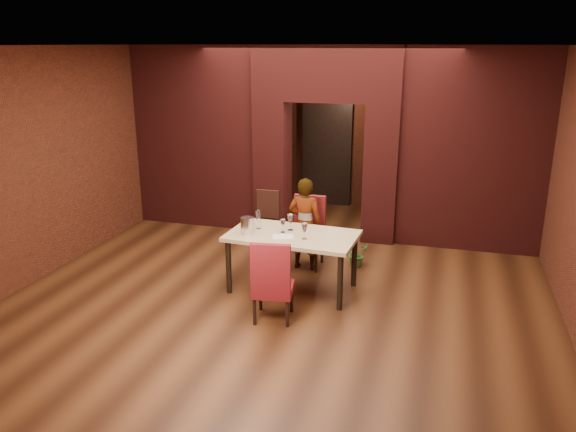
{
  "coord_description": "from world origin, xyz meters",
  "views": [
    {
      "loc": [
        1.98,
        -7.19,
        3.23
      ],
      "look_at": [
        -0.09,
        0.0,
        0.91
      ],
      "focal_mm": 35.0,
      "sensor_mm": 36.0,
      "label": 1
    }
  ],
  "objects_px": {
    "wine_glass_a": "(283,226)",
    "wine_glass_c": "(304,231)",
    "dining_table": "(292,262)",
    "chair_near": "(273,279)",
    "wine_glass_b": "(290,222)",
    "wine_bucket": "(247,225)",
    "person_seated": "(305,224)",
    "chair_far": "(306,233)",
    "water_bottle": "(258,219)",
    "potted_plant": "(357,254)"
  },
  "relations": [
    {
      "from": "chair_far",
      "to": "wine_glass_c",
      "type": "height_order",
      "value": "chair_far"
    },
    {
      "from": "chair_far",
      "to": "potted_plant",
      "type": "height_order",
      "value": "chair_far"
    },
    {
      "from": "person_seated",
      "to": "potted_plant",
      "type": "height_order",
      "value": "person_seated"
    },
    {
      "from": "dining_table",
      "to": "chair_near",
      "type": "xyz_separation_m",
      "value": [
        0.01,
        -0.89,
        0.12
      ]
    },
    {
      "from": "chair_near",
      "to": "person_seated",
      "type": "height_order",
      "value": "person_seated"
    },
    {
      "from": "wine_glass_c",
      "to": "wine_bucket",
      "type": "bearing_deg",
      "value": 178.35
    },
    {
      "from": "chair_far",
      "to": "wine_glass_b",
      "type": "height_order",
      "value": "chair_far"
    },
    {
      "from": "wine_glass_b",
      "to": "wine_bucket",
      "type": "relative_size",
      "value": 1.03
    },
    {
      "from": "wine_glass_a",
      "to": "wine_glass_c",
      "type": "bearing_deg",
      "value": -27.38
    },
    {
      "from": "chair_near",
      "to": "wine_glass_c",
      "type": "relative_size",
      "value": 4.89
    },
    {
      "from": "chair_near",
      "to": "wine_glass_c",
      "type": "height_order",
      "value": "chair_near"
    },
    {
      "from": "wine_glass_b",
      "to": "chair_far",
      "type": "bearing_deg",
      "value": 86.5
    },
    {
      "from": "wine_glass_c",
      "to": "chair_near",
      "type": "bearing_deg",
      "value": -104.72
    },
    {
      "from": "chair_near",
      "to": "wine_glass_b",
      "type": "relative_size",
      "value": 4.64
    },
    {
      "from": "chair_near",
      "to": "dining_table",
      "type": "bearing_deg",
      "value": -97.64
    },
    {
      "from": "chair_far",
      "to": "wine_glass_a",
      "type": "xyz_separation_m",
      "value": [
        -0.12,
        -0.83,
        0.36
      ]
    },
    {
      "from": "water_bottle",
      "to": "dining_table",
      "type": "bearing_deg",
      "value": -10.06
    },
    {
      "from": "dining_table",
      "to": "chair_near",
      "type": "height_order",
      "value": "chair_near"
    },
    {
      "from": "chair_near",
      "to": "water_bottle",
      "type": "bearing_deg",
      "value": -70.18
    },
    {
      "from": "dining_table",
      "to": "wine_glass_a",
      "type": "distance_m",
      "value": 0.51
    },
    {
      "from": "wine_bucket",
      "to": "water_bottle",
      "type": "bearing_deg",
      "value": 70.55
    },
    {
      "from": "dining_table",
      "to": "person_seated",
      "type": "bearing_deg",
      "value": 95.37
    },
    {
      "from": "wine_bucket",
      "to": "water_bottle",
      "type": "relative_size",
      "value": 0.81
    },
    {
      "from": "wine_glass_a",
      "to": "wine_glass_c",
      "type": "xyz_separation_m",
      "value": [
        0.34,
        -0.18,
        0.02
      ]
    },
    {
      "from": "dining_table",
      "to": "chair_far",
      "type": "bearing_deg",
      "value": 94.95
    },
    {
      "from": "chair_near",
      "to": "wine_glass_b",
      "type": "height_order",
      "value": "chair_near"
    },
    {
      "from": "wine_glass_c",
      "to": "wine_bucket",
      "type": "xyz_separation_m",
      "value": [
        -0.79,
        0.02,
        0.0
      ]
    },
    {
      "from": "person_seated",
      "to": "wine_bucket",
      "type": "height_order",
      "value": "person_seated"
    },
    {
      "from": "dining_table",
      "to": "chair_near",
      "type": "distance_m",
      "value": 0.9
    },
    {
      "from": "wine_glass_b",
      "to": "wine_bucket",
      "type": "height_order",
      "value": "wine_glass_b"
    },
    {
      "from": "wine_glass_a",
      "to": "wine_glass_b",
      "type": "xyz_separation_m",
      "value": [
        0.07,
        0.11,
        0.02
      ]
    },
    {
      "from": "person_seated",
      "to": "water_bottle",
      "type": "xyz_separation_m",
      "value": [
        -0.48,
        -0.69,
        0.24
      ]
    },
    {
      "from": "chair_far",
      "to": "potted_plant",
      "type": "relative_size",
      "value": 2.86
    },
    {
      "from": "wine_glass_a",
      "to": "wine_glass_c",
      "type": "height_order",
      "value": "wine_glass_c"
    },
    {
      "from": "wine_glass_a",
      "to": "water_bottle",
      "type": "relative_size",
      "value": 0.67
    },
    {
      "from": "chair_far",
      "to": "wine_bucket",
      "type": "relative_size",
      "value": 4.87
    },
    {
      "from": "chair_far",
      "to": "wine_glass_a",
      "type": "relative_size",
      "value": 5.87
    },
    {
      "from": "person_seated",
      "to": "wine_glass_a",
      "type": "relative_size",
      "value": 7.68
    },
    {
      "from": "chair_far",
      "to": "water_bottle",
      "type": "xyz_separation_m",
      "value": [
        -0.49,
        -0.77,
        0.4
      ]
    },
    {
      "from": "wine_glass_a",
      "to": "wine_glass_b",
      "type": "relative_size",
      "value": 0.81
    },
    {
      "from": "person_seated",
      "to": "wine_glass_a",
      "type": "bearing_deg",
      "value": 84.67
    },
    {
      "from": "wine_bucket",
      "to": "potted_plant",
      "type": "bearing_deg",
      "value": 43.02
    },
    {
      "from": "person_seated",
      "to": "chair_near",
      "type": "bearing_deg",
      "value": 94.48
    },
    {
      "from": "wine_bucket",
      "to": "water_bottle",
      "type": "distance_m",
      "value": 0.23
    },
    {
      "from": "person_seated",
      "to": "water_bottle",
      "type": "height_order",
      "value": "person_seated"
    },
    {
      "from": "wine_glass_c",
      "to": "wine_bucket",
      "type": "relative_size",
      "value": 0.98
    },
    {
      "from": "wine_bucket",
      "to": "wine_glass_b",
      "type": "bearing_deg",
      "value": 27.3
    },
    {
      "from": "wine_glass_a",
      "to": "water_bottle",
      "type": "bearing_deg",
      "value": 170.25
    },
    {
      "from": "person_seated",
      "to": "wine_glass_b",
      "type": "relative_size",
      "value": 6.2
    },
    {
      "from": "chair_far",
      "to": "wine_bucket",
      "type": "xyz_separation_m",
      "value": [
        -0.57,
        -0.99,
        0.38
      ]
    }
  ]
}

